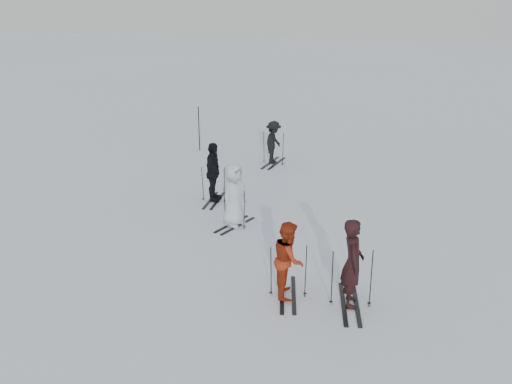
% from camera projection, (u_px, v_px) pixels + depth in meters
% --- Properties ---
extents(ground, '(120.00, 120.00, 0.00)m').
position_uv_depth(ground, '(249.00, 240.00, 15.28)').
color(ground, silver).
rests_on(ground, ground).
extents(skier_near_dark, '(0.55, 0.76, 1.95)m').
position_uv_depth(skier_near_dark, '(352.00, 264.00, 11.86)').
color(skier_near_dark, black).
rests_on(skier_near_dark, ground).
extents(skier_red, '(0.77, 0.92, 1.71)m').
position_uv_depth(skier_red, '(289.00, 260.00, 12.27)').
color(skier_red, '#9B2C11').
rests_on(skier_red, ground).
extents(skier_grey, '(0.89, 1.04, 1.81)m').
position_uv_depth(skier_grey, '(234.00, 196.00, 15.86)').
color(skier_grey, silver).
rests_on(skier_grey, ground).
extents(skier_uphill_left, '(0.47, 1.10, 1.86)m').
position_uv_depth(skier_uphill_left, '(213.00, 173.00, 17.66)').
color(skier_uphill_left, black).
rests_on(skier_uphill_left, ground).
extents(skier_uphill_far, '(0.80, 1.15, 1.61)m').
position_uv_depth(skier_uphill_far, '(273.00, 143.00, 21.43)').
color(skier_uphill_far, black).
rests_on(skier_uphill_far, ground).
extents(skis_near_dark, '(1.92, 1.18, 1.33)m').
position_uv_depth(skis_near_dark, '(352.00, 277.00, 11.97)').
color(skis_near_dark, black).
rests_on(skis_near_dark, ground).
extents(skis_red, '(1.80, 1.14, 1.23)m').
position_uv_depth(skis_red, '(288.00, 270.00, 12.36)').
color(skis_red, black).
rests_on(skis_red, ground).
extents(skis_grey, '(1.77, 1.40, 1.14)m').
position_uv_depth(skis_grey, '(234.00, 207.00, 15.98)').
color(skis_grey, black).
rests_on(skis_grey, ground).
extents(skis_uphill_left, '(1.59, 0.86, 1.15)m').
position_uv_depth(skis_uphill_left, '(213.00, 184.00, 17.78)').
color(skis_uphill_left, black).
rests_on(skis_uphill_left, ground).
extents(skis_uphill_far, '(1.89, 1.26, 1.27)m').
position_uv_depth(skis_uphill_far, '(273.00, 147.00, 21.49)').
color(skis_uphill_far, black).
rests_on(skis_uphill_far, ground).
extents(piste_marker, '(0.04, 0.04, 1.83)m').
position_uv_depth(piste_marker, '(199.00, 129.00, 23.08)').
color(piste_marker, black).
rests_on(piste_marker, ground).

